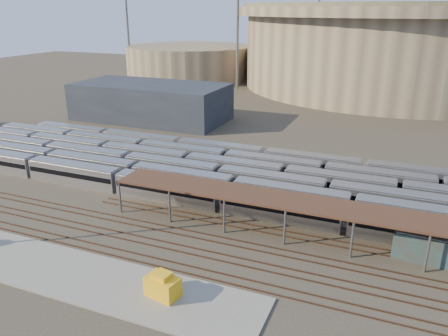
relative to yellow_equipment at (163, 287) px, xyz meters
name	(u,v)px	position (x,y,z in m)	size (l,w,h in m)	color
ground	(163,225)	(-8.50, 14.67, -1.33)	(420.00, 420.00, 0.00)	#383026
apron	(63,271)	(-13.50, -0.33, -1.23)	(50.00, 9.00, 0.20)	gray
subway_trains	(225,173)	(-6.23, 33.17, 0.47)	(124.64, 23.90, 3.60)	silver
inspection_shed	(323,207)	(13.50, 18.67, 3.66)	(60.30, 6.00, 5.30)	slate
empty_tracks	(144,240)	(-8.50, 9.67, -1.24)	(170.00, 9.62, 0.18)	#4C3323
stadium	(396,44)	(16.50, 154.67, 15.14)	(124.00, 124.00, 32.50)	gray
secondary_arena	(190,62)	(-68.50, 144.67, 5.67)	(56.00, 56.00, 14.00)	gray
service_building	(151,102)	(-43.50, 69.67, 3.67)	(42.00, 20.00, 10.00)	#1E232D
floodlight_0	(237,34)	(-38.50, 124.67, 19.32)	(4.00, 1.00, 38.40)	slate
floodlight_1	(128,30)	(-93.50, 134.67, 19.32)	(4.00, 1.00, 38.40)	slate
floodlight_3	(317,29)	(-18.50, 174.67, 19.32)	(4.00, 1.00, 38.40)	slate
yellow_equipment	(163,287)	(0.00, 0.00, 0.00)	(3.61, 2.26, 2.26)	yellow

